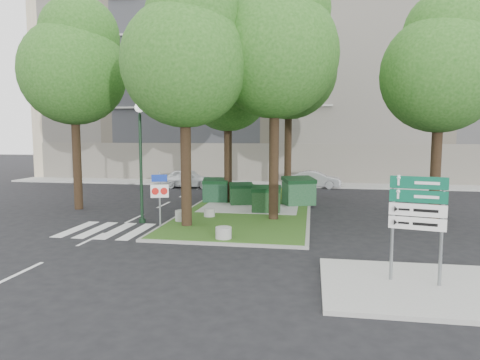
% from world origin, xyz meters
% --- Properties ---
extents(ground, '(120.00, 120.00, 0.00)m').
position_xyz_m(ground, '(0.00, 0.00, 0.00)').
color(ground, black).
rests_on(ground, ground).
extents(median_island, '(6.00, 16.00, 0.12)m').
position_xyz_m(median_island, '(0.50, 8.00, 0.06)').
color(median_island, '#294B15').
rests_on(median_island, ground).
extents(median_kerb, '(6.30, 16.30, 0.10)m').
position_xyz_m(median_kerb, '(0.50, 8.00, 0.05)').
color(median_kerb, gray).
rests_on(median_kerb, ground).
extents(sidewalk_corner, '(5.00, 4.00, 0.12)m').
position_xyz_m(sidewalk_corner, '(6.50, -3.50, 0.06)').
color(sidewalk_corner, '#999993').
rests_on(sidewalk_corner, ground).
extents(building_sidewalk, '(42.00, 3.00, 0.12)m').
position_xyz_m(building_sidewalk, '(0.00, 18.50, 0.06)').
color(building_sidewalk, '#999993').
rests_on(building_sidewalk, ground).
extents(zebra_crossing, '(5.00, 3.00, 0.01)m').
position_xyz_m(zebra_crossing, '(-3.75, 1.50, 0.01)').
color(zebra_crossing, silver).
rests_on(zebra_crossing, ground).
extents(apartment_building, '(41.00, 12.00, 16.00)m').
position_xyz_m(apartment_building, '(0.00, 26.00, 8.00)').
color(apartment_building, '#BCA58D').
rests_on(apartment_building, ground).
extents(tree_median_near_left, '(5.20, 5.20, 10.53)m').
position_xyz_m(tree_median_near_left, '(-1.41, 2.56, 7.32)').
color(tree_median_near_left, black).
rests_on(tree_median_near_left, ground).
extents(tree_median_near_right, '(5.60, 5.60, 11.46)m').
position_xyz_m(tree_median_near_right, '(2.09, 4.56, 7.99)').
color(tree_median_near_right, black).
rests_on(tree_median_near_right, ground).
extents(tree_median_mid, '(4.80, 4.80, 9.99)m').
position_xyz_m(tree_median_mid, '(-0.91, 9.06, 6.98)').
color(tree_median_mid, black).
rests_on(tree_median_mid, ground).
extents(tree_median_far, '(5.80, 5.80, 11.93)m').
position_xyz_m(tree_median_far, '(2.29, 12.06, 8.32)').
color(tree_median_far, black).
rests_on(tree_median_far, ground).
extents(tree_street_left, '(5.40, 5.40, 11.00)m').
position_xyz_m(tree_street_left, '(-8.41, 6.06, 7.65)').
color(tree_street_left, black).
rests_on(tree_street_left, ground).
extents(tree_street_right, '(5.00, 5.00, 10.06)m').
position_xyz_m(tree_street_right, '(9.09, 5.06, 6.98)').
color(tree_street_right, black).
rests_on(tree_street_right, ground).
extents(dumpster_a, '(1.54, 1.15, 1.35)m').
position_xyz_m(dumpster_a, '(-1.71, 8.98, 0.77)').
color(dumpster_a, '#0D321A').
rests_on(dumpster_a, median_island).
extents(dumpster_b, '(1.47, 1.21, 1.19)m').
position_xyz_m(dumpster_b, '(-0.11, 8.25, 0.69)').
color(dumpster_b, '#103715').
rests_on(dumpster_b, median_island).
extents(dumpster_c, '(1.43, 1.02, 1.31)m').
position_xyz_m(dumpster_c, '(1.49, 6.20, 0.75)').
color(dumpster_c, black).
rests_on(dumpster_c, median_island).
extents(dumpster_d, '(1.98, 1.73, 1.54)m').
position_xyz_m(dumpster_d, '(3.00, 8.67, 0.86)').
color(dumpster_d, '#133F1E').
rests_on(dumpster_d, median_island).
extents(bollard_left, '(0.64, 0.64, 0.46)m').
position_xyz_m(bollard_left, '(-1.97, 3.39, 0.35)').
color(bollard_left, '#999A95').
rests_on(bollard_left, median_island).
extents(bollard_right, '(0.59, 0.59, 0.42)m').
position_xyz_m(bollard_right, '(0.51, 0.50, 0.33)').
color(bollard_right, '#989893').
rests_on(bollard_right, median_island).
extents(bollard_mid, '(0.51, 0.51, 0.37)m').
position_xyz_m(bollard_mid, '(-1.01, 4.54, 0.30)').
color(bollard_mid, gray).
rests_on(bollard_mid, median_island).
extents(litter_bin, '(0.37, 0.37, 0.65)m').
position_xyz_m(litter_bin, '(2.10, 10.51, 0.45)').
color(litter_bin, gold).
rests_on(litter_bin, median_island).
extents(street_lamp, '(0.43, 0.43, 5.33)m').
position_xyz_m(street_lamp, '(-3.79, 3.22, 3.35)').
color(street_lamp, black).
rests_on(street_lamp, ground).
extents(traffic_sign_pole, '(0.71, 0.29, 2.45)m').
position_xyz_m(traffic_sign_pole, '(-2.50, 2.02, 1.57)').
color(traffic_sign_pole, slate).
rests_on(traffic_sign_pole, ground).
extents(directional_sign, '(1.36, 0.37, 2.78)m').
position_xyz_m(directional_sign, '(6.39, -3.28, 1.96)').
color(directional_sign, slate).
rests_on(directional_sign, sidewalk_corner).
extents(car_white, '(4.14, 1.82, 1.39)m').
position_xyz_m(car_white, '(-5.37, 15.76, 0.69)').
color(car_white, silver).
rests_on(car_white, ground).
extents(car_silver, '(3.88, 1.74, 1.24)m').
position_xyz_m(car_silver, '(3.95, 17.27, 0.62)').
color(car_silver, '#A5A7AD').
rests_on(car_silver, ground).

